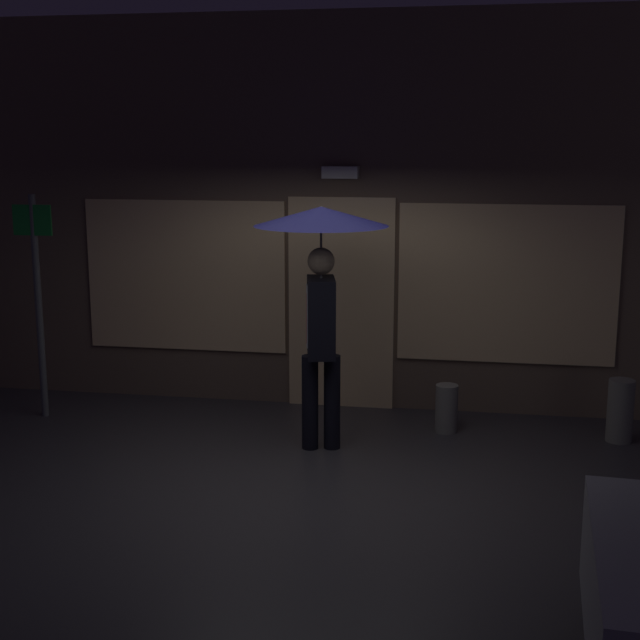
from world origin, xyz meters
name	(u,v)px	position (x,y,z in m)	size (l,w,h in m)	color
ground_plane	(301,482)	(0.00, 0.00, 0.00)	(18.00, 18.00, 0.00)	#38353A
building_facade	(344,216)	(0.00, 2.35, 1.99)	(10.87, 0.48, 4.02)	brown
person_with_umbrella	(321,260)	(0.02, 0.85, 1.73)	(1.18, 1.18, 2.20)	black
street_sign_post	(38,292)	(-2.92, 1.31, 1.28)	(0.40, 0.07, 2.25)	#595B60
sidewalk_bollard	(446,409)	(1.13, 1.50, 0.23)	(0.21, 0.21, 0.47)	slate
sidewalk_bollard_2	(620,411)	(2.73, 1.51, 0.30)	(0.24, 0.24, 0.59)	slate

